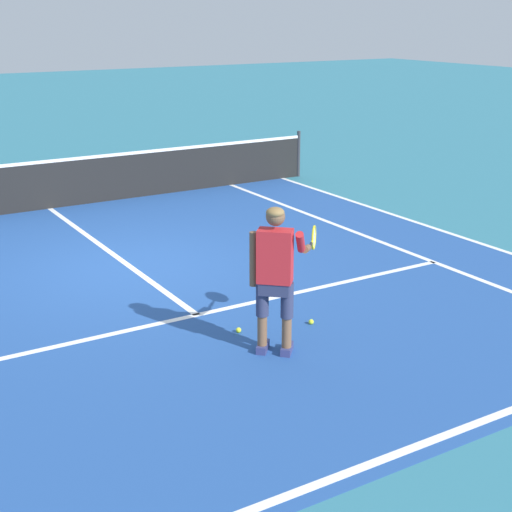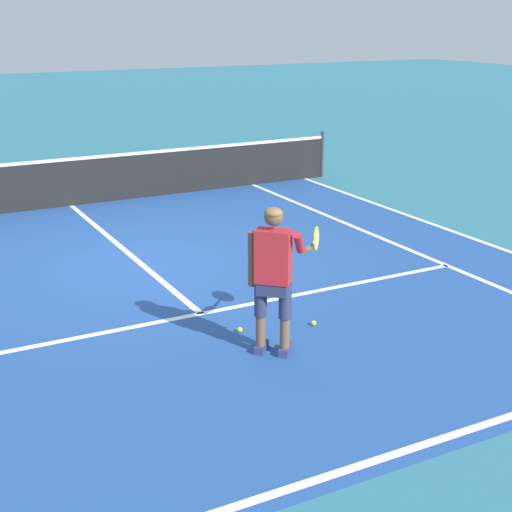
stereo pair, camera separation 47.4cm
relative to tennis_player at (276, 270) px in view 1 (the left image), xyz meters
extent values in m
plane|color=teal|center=(-0.27, 3.64, -0.99)|extent=(80.00, 80.00, 0.00)
cube|color=#234C93|center=(-0.27, 2.77, -0.99)|extent=(10.98, 10.54, 0.00)
cube|color=white|center=(-0.27, -2.30, -0.99)|extent=(10.98, 0.10, 0.01)
cube|color=white|center=(-0.27, 1.44, -0.99)|extent=(8.23, 0.10, 0.01)
cube|color=white|center=(-0.27, 4.64, -0.99)|extent=(0.10, 6.40, 0.01)
cube|color=white|center=(3.85, 2.77, -0.99)|extent=(0.10, 10.14, 0.01)
cube|color=white|center=(5.22, 2.77, -0.99)|extent=(0.10, 10.14, 0.01)
cylinder|color=#333338|center=(5.67, 7.84, -0.45)|extent=(0.08, 0.08, 1.07)
cube|color=black|center=(-0.27, 7.84, -0.53)|extent=(11.84, 0.02, 0.91)
cube|color=white|center=(-0.27, 7.84, -0.05)|extent=(11.84, 0.03, 0.06)
cube|color=navy|center=(-0.10, 0.11, -0.94)|extent=(0.27, 0.28, 0.09)
cube|color=navy|center=(0.11, -0.08, -0.94)|extent=(0.27, 0.28, 0.09)
cylinder|color=brown|center=(-0.13, 0.08, -0.72)|extent=(0.11, 0.11, 0.36)
cylinder|color=#2D3351|center=(-0.13, 0.08, -0.33)|extent=(0.14, 0.14, 0.41)
cylinder|color=brown|center=(0.08, -0.11, -0.72)|extent=(0.11, 0.11, 0.36)
cylinder|color=#2D3351|center=(0.08, -0.11, -0.33)|extent=(0.14, 0.14, 0.41)
cube|color=#2D3351|center=(-0.02, -0.02, -0.17)|extent=(0.39, 0.38, 0.20)
cube|color=red|center=(-0.02, -0.02, 0.17)|extent=(0.43, 0.42, 0.60)
cylinder|color=brown|center=(-0.20, 0.15, 0.12)|extent=(0.09, 0.09, 0.62)
cylinder|color=red|center=(0.23, -0.13, 0.32)|extent=(0.24, 0.25, 0.29)
cylinder|color=brown|center=(0.40, 0.00, 0.18)|extent=(0.26, 0.27, 0.14)
sphere|color=brown|center=(-0.02, -0.01, 0.62)|extent=(0.21, 0.21, 0.21)
ellipsoid|color=olive|center=(-0.03, -0.02, 0.67)|extent=(0.28, 0.28, 0.12)
cylinder|color=#232326|center=(0.56, 0.15, 0.15)|extent=(0.16, 0.17, 0.03)
cylinder|color=yellow|center=(0.66, 0.26, 0.15)|extent=(0.09, 0.09, 0.02)
torus|color=yellow|center=(0.79, 0.40, 0.15)|extent=(0.22, 0.24, 0.30)
cylinder|color=silver|center=(0.79, 0.40, 0.15)|extent=(0.17, 0.19, 0.25)
sphere|color=#CCE02D|center=(-0.09, 0.69, -0.96)|extent=(0.07, 0.07, 0.07)
sphere|color=#CCE02D|center=(0.81, 0.44, -0.96)|extent=(0.07, 0.07, 0.07)
camera|label=1|loc=(-4.22, -6.52, 2.70)|focal=52.45mm
camera|label=2|loc=(-3.81, -6.76, 2.70)|focal=52.45mm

